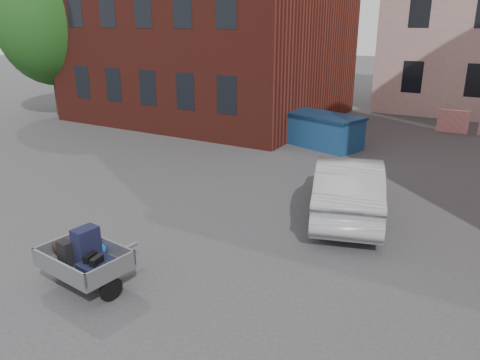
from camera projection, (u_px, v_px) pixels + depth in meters
The scene contains 6 objects.
ground at pixel (229, 258), 9.91m from camera, with size 120.00×120.00×0.00m, color #38383A.
far_building at pixel (157, 30), 36.12m from camera, with size 6.00×6.00×8.00m, color maroon.
tree at pixel (49, 11), 23.21m from camera, with size 5.28×5.28×8.30m.
trailer at pixel (84, 258), 8.64m from camera, with size 1.71×1.88×1.20m.
dumpster at pixel (323, 130), 18.44m from camera, with size 3.38×2.41×1.28m.
silver_car at pixel (348, 186), 11.92m from camera, with size 1.60×4.59×1.51m, color #9C9EA3.
Camera 1 is at (4.66, -7.51, 4.77)m, focal length 35.00 mm.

